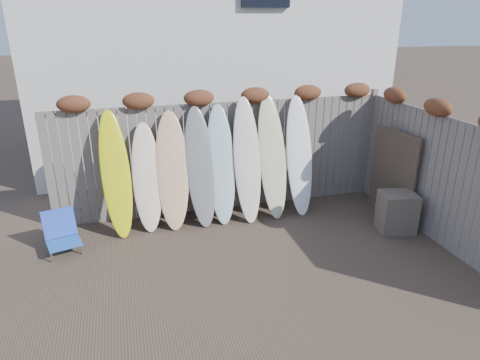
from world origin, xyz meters
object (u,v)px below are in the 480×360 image
object	(u,v)px
beach_chair	(62,233)
surfboard_0	(116,175)
wooden_crate	(397,212)
lattice_panel	(393,175)

from	to	relation	value
beach_chair	surfboard_0	distance (m)	1.21
wooden_crate	surfboard_0	world-z (taller)	surfboard_0
beach_chair	lattice_panel	world-z (taller)	lattice_panel
wooden_crate	beach_chair	bearing A→B (deg)	171.50
wooden_crate	lattice_panel	bearing A→B (deg)	67.26
wooden_crate	surfboard_0	size ratio (longest dim) A/B	0.32
lattice_panel	surfboard_0	size ratio (longest dim) A/B	0.75
beach_chair	wooden_crate	bearing A→B (deg)	-8.50
beach_chair	lattice_panel	xyz separation A→B (m)	(5.57, -0.26, 0.49)
beach_chair	surfboard_0	xyz separation A→B (m)	(0.88, 0.43, 0.71)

